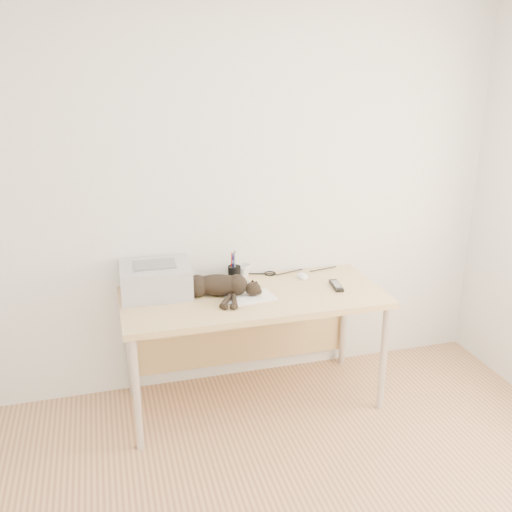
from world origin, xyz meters
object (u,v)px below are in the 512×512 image
object	(u,v)px
mug	(242,272)
pen_cup	(234,274)
printer	(155,279)
cat	(216,286)
desk	(250,309)
mouse	(303,274)

from	to	relation	value
mug	pen_cup	xyz separation A→B (m)	(-0.07, -0.05, 0.01)
printer	cat	world-z (taller)	printer
printer	cat	xyz separation A→B (m)	(0.35, -0.12, -0.03)
printer	mug	distance (m)	0.58
desk	printer	size ratio (longest dim) A/B	3.75
cat	mouse	size ratio (longest dim) A/B	4.91
mouse	printer	bearing A→B (deg)	-168.20
cat	desk	bearing A→B (deg)	27.90
desk	pen_cup	size ratio (longest dim) A/B	7.69
printer	pen_cup	size ratio (longest dim) A/B	2.05
cat	mug	world-z (taller)	cat
desk	pen_cup	bearing A→B (deg)	114.21
printer	mug	xyz separation A→B (m)	(0.57, 0.11, -0.05)
desk	mouse	bearing A→B (deg)	16.67
cat	mug	size ratio (longest dim) A/B	5.50
desk	mouse	size ratio (longest dim) A/B	13.37
mouse	mug	bearing A→B (deg)	178.87
cat	pen_cup	distance (m)	0.24
mug	mouse	size ratio (longest dim) A/B	0.89
printer	mouse	bearing A→B (deg)	2.01
pen_cup	mouse	distance (m)	0.46
cat	mug	distance (m)	0.32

